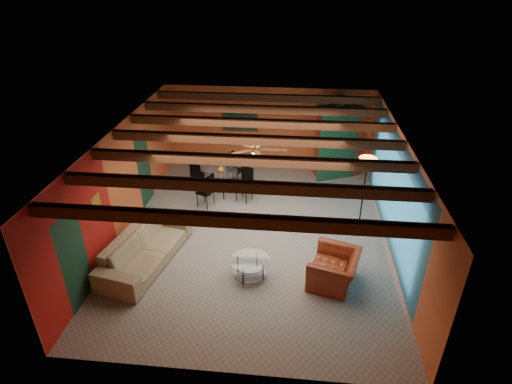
# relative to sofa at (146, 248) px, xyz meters

# --- Properties ---
(room) EXTENTS (6.52, 8.01, 2.71)m
(room) POSITION_rel_sofa_xyz_m (2.35, 1.37, 1.97)
(room) COLOR gray
(room) RESTS_ON ground
(sofa) EXTENTS (1.55, 2.81, 0.77)m
(sofa) POSITION_rel_sofa_xyz_m (0.00, 0.00, 0.00)
(sofa) COLOR #8F7B5C
(sofa) RESTS_ON ground
(armchair) EXTENTS (1.23, 1.33, 0.72)m
(armchair) POSITION_rel_sofa_xyz_m (4.19, -0.29, -0.03)
(armchair) COLOR maroon
(armchair) RESTS_ON ground
(coffee_table) EXTENTS (1.15, 1.15, 0.45)m
(coffee_table) POSITION_rel_sofa_xyz_m (2.40, -0.27, -0.16)
(coffee_table) COLOR silver
(coffee_table) RESTS_ON ground
(dining_table) EXTENTS (2.57, 2.57, 1.01)m
(dining_table) POSITION_rel_sofa_xyz_m (1.14, 3.31, 0.12)
(dining_table) COLOR white
(dining_table) RESTS_ON ground
(armoire) EXTENTS (1.40, 1.07, 2.21)m
(armoire) POSITION_rel_sofa_xyz_m (4.55, 4.96, 0.72)
(armoire) COLOR maroon
(armoire) RESTS_ON ground
(floor_lamp) EXTENTS (0.51, 0.51, 2.06)m
(floor_lamp) POSITION_rel_sofa_xyz_m (4.94, 1.71, 0.64)
(floor_lamp) COLOR black
(floor_lamp) RESTS_ON ground
(ceiling_fan) EXTENTS (1.50, 1.50, 0.44)m
(ceiling_fan) POSITION_rel_sofa_xyz_m (2.35, 1.26, 1.97)
(ceiling_fan) COLOR #472614
(ceiling_fan) RESTS_ON ceiling
(painting) EXTENTS (1.05, 0.03, 0.65)m
(painting) POSITION_rel_sofa_xyz_m (1.45, 5.22, 1.26)
(painting) COLOR black
(painting) RESTS_ON wall_back
(potted_plant) EXTENTS (0.55, 0.52, 0.50)m
(potted_plant) POSITION_rel_sofa_xyz_m (4.55, 4.96, 2.07)
(potted_plant) COLOR #26661E
(potted_plant) RESTS_ON armoire
(vase) EXTENTS (0.25, 0.25, 0.20)m
(vase) POSITION_rel_sofa_xyz_m (1.14, 3.31, 0.72)
(vase) COLOR orange
(vase) RESTS_ON dining_table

